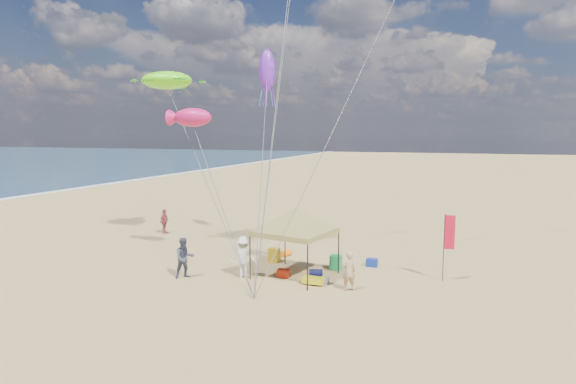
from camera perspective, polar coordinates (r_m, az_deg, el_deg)
name	(u,v)px	position (r m, az deg, el deg)	size (l,w,h in m)	color
ground	(261,306)	(18.84, -3.22, -13.25)	(280.00, 280.00, 0.00)	tan
canopy_tent	(295,210)	(21.69, 0.87, -2.19)	(5.81, 5.81, 3.66)	black
feather_flag	(448,236)	(22.29, 18.38, -4.99)	(0.46, 0.09, 3.02)	black
cooler_red	(284,273)	(22.13, -0.52, -9.59)	(0.54, 0.38, 0.38)	#AD230D
cooler_blue	(372,263)	(24.21, 9.87, -8.23)	(0.54, 0.38, 0.38)	navy
bag_navy	(316,273)	(22.24, 3.31, -9.55)	(0.36, 0.36, 0.60)	#0E1240
bag_orange	(286,253)	(25.72, -0.24, -7.23)	(0.36, 0.36, 0.60)	orange
chair_green	(336,262)	(23.46, 5.67, -8.25)	(0.50, 0.50, 0.70)	#1B984B
chair_yellow	(274,255)	(24.67, -1.65, -7.45)	(0.50, 0.50, 0.70)	gold
crate_grey	(325,280)	(21.40, 4.35, -10.34)	(0.34, 0.30, 0.28)	gray
beach_cart	(313,280)	(21.18, 2.97, -10.35)	(0.90, 0.50, 0.24)	yellow
person_near_a	(349,271)	(20.40, 7.17, -9.22)	(0.61, 0.40, 1.67)	tan
person_near_b	(184,258)	(22.37, -12.13, -7.62)	(0.90, 0.70, 1.85)	#3B3E50
person_near_c	(243,257)	(22.03, -5.29, -7.66)	(1.23, 0.70, 1.90)	silver
person_far_a	(164,221)	(32.30, -14.40, -3.37)	(0.94, 0.39, 1.60)	#AA414B
turtle_kite	(167,80)	(28.98, -14.12, 12.66)	(3.00, 2.40, 1.00)	#63FF12
fish_kite	(193,117)	(24.45, -11.20, 8.64)	(2.06, 1.03, 0.91)	#D1195F
squid_kite	(267,71)	(27.62, -2.48, 14.14)	(0.89, 0.89, 2.31)	purple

